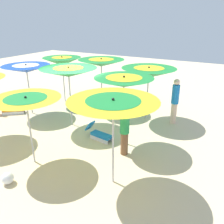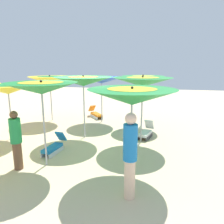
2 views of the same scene
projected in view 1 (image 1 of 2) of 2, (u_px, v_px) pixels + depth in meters
name	position (u px, v px, depth m)	size (l,w,h in m)	color
ground	(79.00, 128.00, 9.55)	(35.78, 35.78, 0.04)	beige
beach_umbrella_0	(62.00, 61.00, 11.66)	(1.91, 1.91, 2.39)	#B2B2B7
beach_umbrella_1	(26.00, 69.00, 10.19)	(2.07, 2.07, 2.30)	#B2B2B7
beach_umbrella_3	(101.00, 63.00, 10.70)	(2.12, 2.12, 2.46)	#B2B2B7
beach_umbrella_4	(69.00, 72.00, 8.95)	(2.20, 2.20, 2.45)	#B2B2B7
beach_umbrella_5	(26.00, 103.00, 6.54)	(1.97, 1.97, 2.15)	#B2B2B7
beach_umbrella_6	(149.00, 73.00, 9.60)	(2.26, 2.26, 2.31)	#B2B2B7
beach_umbrella_7	(124.00, 82.00, 7.55)	(1.94, 1.94, 2.44)	#B2B2B7
beach_umbrella_8	(113.00, 108.00, 5.57)	(2.23, 2.23, 2.41)	#B2B2B7
lounger_0	(95.00, 102.00, 11.83)	(1.11, 0.63, 0.63)	#333338
lounger_1	(11.00, 110.00, 10.82)	(1.21, 1.07, 0.60)	silver
lounger_2	(99.00, 134.00, 8.54)	(1.13, 0.46, 0.61)	silver
beachgoer_0	(125.00, 130.00, 7.37)	(0.30, 0.30, 1.65)	brown
beachgoer_1	(175.00, 100.00, 9.55)	(0.30, 0.30, 1.90)	beige
beach_ball	(8.00, 178.00, 6.26)	(0.33, 0.33, 0.33)	white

